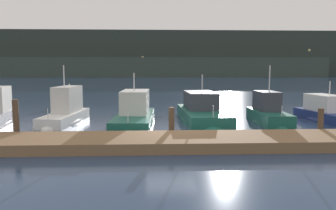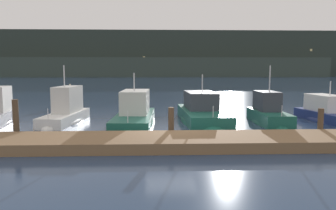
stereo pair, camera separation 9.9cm
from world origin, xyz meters
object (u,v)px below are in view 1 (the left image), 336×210
at_px(motorboat_berth_3, 65,116).
at_px(motorboat_berth_5, 202,117).
at_px(motorboat_berth_4, 134,117).
at_px(channel_buoy, 70,98).
at_px(motorboat_berth_6, 268,117).
at_px(motorboat_berth_7, 328,117).

relative_size(motorboat_berth_3, motorboat_berth_5, 0.78).
bearing_deg(motorboat_berth_4, channel_buoy, 123.42).
distance_m(motorboat_berth_4, channel_buoy, 11.52).
height_order(motorboat_berth_3, motorboat_berth_6, motorboat_berth_3).
height_order(motorboat_berth_4, channel_buoy, motorboat_berth_4).
bearing_deg(motorboat_berth_4, motorboat_berth_7, 0.97).
bearing_deg(motorboat_berth_6, motorboat_berth_4, 177.18).
height_order(motorboat_berth_6, channel_buoy, motorboat_berth_6).
relative_size(motorboat_berth_4, motorboat_berth_7, 1.22).
bearing_deg(motorboat_berth_5, motorboat_berth_3, -179.71).
bearing_deg(motorboat_berth_3, channel_buoy, 102.46).
bearing_deg(motorboat_berth_6, motorboat_berth_7, 8.47).
relative_size(motorboat_berth_3, motorboat_berth_4, 0.80).
bearing_deg(motorboat_berth_5, motorboat_berth_7, -1.95).
bearing_deg(motorboat_berth_6, channel_buoy, 145.49).
relative_size(motorboat_berth_3, motorboat_berth_7, 0.98).
xyz_separation_m(motorboat_berth_5, motorboat_berth_7, (8.10, -0.28, -0.04)).
relative_size(motorboat_berth_4, motorboat_berth_5, 0.98).
bearing_deg(motorboat_berth_3, motorboat_berth_6, -3.86).
relative_size(motorboat_berth_6, channel_buoy, 2.52).
distance_m(motorboat_berth_3, channel_buoy, 9.40).
distance_m(motorboat_berth_3, motorboat_berth_5, 8.57).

